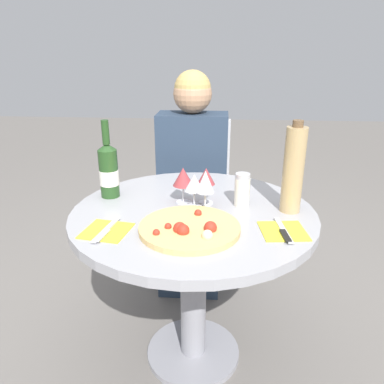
% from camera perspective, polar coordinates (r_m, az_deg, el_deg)
% --- Properties ---
extents(ground_plane, '(12.00, 12.00, 0.00)m').
position_cam_1_polar(ground_plane, '(1.85, 0.17, -23.35)').
color(ground_plane, slate).
rests_on(ground_plane, ground).
extents(dining_table, '(0.94, 0.94, 0.71)m').
position_cam_1_polar(dining_table, '(1.51, 0.20, -7.74)').
color(dining_table, gray).
rests_on(dining_table, ground_plane).
extents(chair_behind_diner, '(0.43, 0.43, 0.90)m').
position_cam_1_polar(chair_behind_diner, '(2.29, 0.21, -1.08)').
color(chair_behind_diner, silver).
rests_on(chair_behind_diner, ground_plane).
extents(seated_diner, '(0.39, 0.44, 1.19)m').
position_cam_1_polar(seated_diner, '(2.11, -0.08, 0.26)').
color(seated_diner, '#28384C').
rests_on(seated_diner, ground_plane).
extents(pizza_large, '(0.35, 0.35, 0.05)m').
position_cam_1_polar(pizza_large, '(1.28, -0.30, -5.51)').
color(pizza_large, '#DBB26B').
rests_on(pizza_large, dining_table).
extents(wine_bottle, '(0.08, 0.08, 0.32)m').
position_cam_1_polar(wine_bottle, '(1.58, -12.59, 3.27)').
color(wine_bottle, '#23471E').
rests_on(wine_bottle, dining_table).
extents(tall_carafe, '(0.08, 0.08, 0.35)m').
position_cam_1_polar(tall_carafe, '(1.43, 15.19, 3.30)').
color(tall_carafe, tan).
rests_on(tall_carafe, dining_table).
extents(sugar_shaker, '(0.06, 0.06, 0.13)m').
position_cam_1_polar(sugar_shaker, '(1.48, 7.65, 0.31)').
color(sugar_shaker, silver).
rests_on(sugar_shaker, dining_table).
extents(wine_glass_front_right, '(0.07, 0.07, 0.16)m').
position_cam_1_polar(wine_glass_front_right, '(1.41, 2.05, 1.47)').
color(wine_glass_front_right, silver).
rests_on(wine_glass_front_right, dining_table).
extents(wine_glass_center, '(0.08, 0.08, 0.13)m').
position_cam_1_polar(wine_glass_center, '(1.45, 0.30, 1.36)').
color(wine_glass_center, silver).
rests_on(wine_glass_center, dining_table).
extents(wine_glass_back_right, '(0.07, 0.07, 0.15)m').
position_cam_1_polar(wine_glass_back_right, '(1.47, 2.16, 2.28)').
color(wine_glass_back_right, silver).
rests_on(wine_glass_back_right, dining_table).
extents(wine_glass_back_left, '(0.08, 0.08, 0.15)m').
position_cam_1_polar(wine_glass_back_left, '(1.48, -1.36, 2.26)').
color(wine_glass_back_left, silver).
rests_on(wine_glass_back_left, dining_table).
extents(place_setting_left, '(0.17, 0.19, 0.01)m').
position_cam_1_polar(place_setting_left, '(1.31, -12.97, -5.78)').
color(place_setting_left, yellow).
rests_on(place_setting_left, dining_table).
extents(place_setting_right, '(0.17, 0.19, 0.01)m').
position_cam_1_polar(place_setting_right, '(1.31, 13.75, -5.80)').
color(place_setting_right, yellow).
rests_on(place_setting_right, dining_table).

